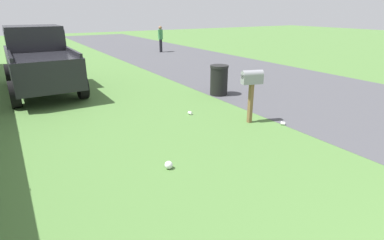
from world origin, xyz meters
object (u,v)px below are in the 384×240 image
(pickup_truck, at_px, (39,57))
(pedestrian, at_px, (161,37))
(trash_bin, at_px, (219,80))
(mailbox, at_px, (252,81))

(pickup_truck, height_order, pedestrian, pickup_truck)
(trash_bin, xyz_separation_m, pedestrian, (10.47, -3.01, 0.45))
(trash_bin, relative_size, pedestrian, 0.59)
(pickup_truck, bearing_deg, trash_bin, -127.57)
(pickup_truck, bearing_deg, mailbox, -147.85)
(trash_bin, bearing_deg, mailbox, 160.57)
(pickup_truck, bearing_deg, pedestrian, -48.85)
(trash_bin, height_order, pedestrian, pedestrian)
(mailbox, distance_m, pedestrian, 13.52)
(pedestrian, bearing_deg, pickup_truck, -94.11)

